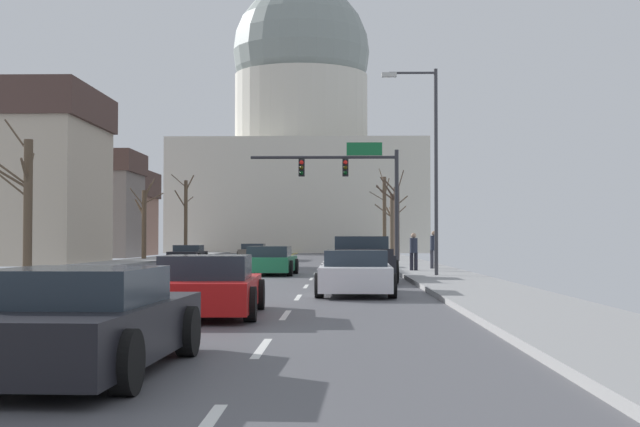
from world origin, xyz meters
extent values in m
cube|color=#4F4F54|center=(0.00, 0.00, -0.03)|extent=(14.00, 180.00, 0.06)
cube|color=yellow|center=(-0.12, 0.00, 0.00)|extent=(0.10, 176.40, 0.00)
cube|color=yellow|center=(0.12, 0.00, 0.00)|extent=(0.10, 176.40, 0.00)
cube|color=silver|center=(3.50, -18.90, 0.00)|extent=(0.12, 2.20, 0.00)
cube|color=silver|center=(3.50, -13.70, 0.00)|extent=(0.12, 2.20, 0.00)
cube|color=silver|center=(3.50, -8.50, 0.00)|extent=(0.12, 2.20, 0.00)
cube|color=silver|center=(3.50, -3.30, 0.00)|extent=(0.12, 2.20, 0.00)
cube|color=silver|center=(3.50, 1.90, 0.00)|extent=(0.12, 2.20, 0.00)
cube|color=silver|center=(3.50, 7.10, 0.00)|extent=(0.12, 2.20, 0.00)
cube|color=silver|center=(3.50, 12.30, 0.00)|extent=(0.12, 2.20, 0.00)
cube|color=silver|center=(3.50, 17.50, 0.00)|extent=(0.12, 2.20, 0.00)
cube|color=silver|center=(3.50, 22.70, 0.00)|extent=(0.12, 2.20, 0.00)
cube|color=silver|center=(3.50, 27.90, 0.00)|extent=(0.12, 2.20, 0.00)
cube|color=silver|center=(3.50, 33.10, 0.00)|extent=(0.12, 2.20, 0.00)
cube|color=silver|center=(3.50, 38.30, 0.00)|extent=(0.12, 2.20, 0.00)
cube|color=silver|center=(3.50, 43.50, 0.00)|extent=(0.12, 2.20, 0.00)
cube|color=silver|center=(3.50, 48.70, 0.00)|extent=(0.12, 2.20, 0.00)
cube|color=silver|center=(3.50, 53.90, 0.00)|extent=(0.12, 2.20, 0.00)
cube|color=silver|center=(3.50, 59.10, 0.00)|extent=(0.12, 2.20, 0.00)
cube|color=silver|center=(3.50, 64.30, 0.00)|extent=(0.12, 2.20, 0.00)
cube|color=silver|center=(-3.50, -8.50, 0.00)|extent=(0.12, 2.20, 0.00)
cube|color=silver|center=(-3.50, -3.30, 0.00)|extent=(0.12, 2.20, 0.00)
cube|color=silver|center=(-3.50, 1.90, 0.00)|extent=(0.12, 2.20, 0.00)
cube|color=silver|center=(-3.50, 7.10, 0.00)|extent=(0.12, 2.20, 0.00)
cube|color=silver|center=(-3.50, 12.30, 0.00)|extent=(0.12, 2.20, 0.00)
cube|color=silver|center=(-3.50, 17.50, 0.00)|extent=(0.12, 2.20, 0.00)
cube|color=silver|center=(-3.50, 22.70, 0.00)|extent=(0.12, 2.20, 0.00)
cube|color=silver|center=(-3.50, 27.90, 0.00)|extent=(0.12, 2.20, 0.00)
cube|color=silver|center=(-3.50, 33.10, 0.00)|extent=(0.12, 2.20, 0.00)
cube|color=silver|center=(-3.50, 38.30, 0.00)|extent=(0.12, 2.20, 0.00)
cube|color=silver|center=(-3.50, 43.50, 0.00)|extent=(0.12, 2.20, 0.00)
cube|color=silver|center=(-3.50, 48.70, 0.00)|extent=(0.12, 2.20, 0.00)
cube|color=silver|center=(-3.50, 53.90, 0.00)|extent=(0.12, 2.20, 0.00)
cube|color=silver|center=(-3.50, 59.10, 0.00)|extent=(0.12, 2.20, 0.00)
cube|color=silver|center=(-3.50, 64.30, 0.00)|extent=(0.12, 2.20, 0.00)
cube|color=gray|center=(8.50, 0.00, 0.07)|extent=(3.00, 180.00, 0.14)
cylinder|color=#28282D|center=(7.60, 15.67, 3.20)|extent=(0.22, 0.22, 6.12)
cylinder|color=#28282D|center=(3.70, 15.67, 5.86)|extent=(7.80, 0.16, 0.16)
cube|color=black|center=(4.87, 15.67, 5.30)|extent=(0.32, 0.28, 0.92)
sphere|color=red|center=(4.87, 15.51, 5.58)|extent=(0.22, 0.22, 0.22)
sphere|color=#332B05|center=(4.87, 15.51, 5.30)|extent=(0.22, 0.22, 0.22)
sphere|color=black|center=(4.87, 15.51, 5.02)|extent=(0.22, 0.22, 0.22)
cube|color=black|center=(2.53, 15.67, 5.30)|extent=(0.32, 0.28, 0.92)
sphere|color=red|center=(2.53, 15.51, 5.58)|extent=(0.22, 0.22, 0.22)
sphere|color=#332B05|center=(2.53, 15.51, 5.30)|extent=(0.22, 0.22, 0.22)
sphere|color=black|center=(2.53, 15.51, 5.02)|extent=(0.22, 0.22, 0.22)
cube|color=#146033|center=(5.88, 15.69, 6.31)|extent=(1.90, 0.06, 0.70)
cylinder|color=#333338|center=(8.20, 2.08, 4.04)|extent=(0.14, 0.14, 7.80)
cylinder|color=#333338|center=(7.32, 2.08, 7.79)|extent=(1.76, 0.09, 0.09)
cube|color=#B2B2AD|center=(6.44, 2.08, 7.72)|extent=(0.56, 0.24, 0.16)
cube|color=beige|center=(0.00, 72.19, 6.19)|extent=(28.20, 22.32, 12.39)
cylinder|color=beige|center=(0.00, 72.19, 16.62)|extent=(15.68, 15.68, 8.47)
sphere|color=gray|center=(0.00, 72.19, 23.69)|extent=(16.15, 16.15, 16.15)
cube|color=silver|center=(5.21, 12.37, 0.47)|extent=(1.79, 4.43, 0.63)
cube|color=#232D38|center=(5.21, 12.15, 0.98)|extent=(1.55, 2.13, 0.38)
cylinder|color=black|center=(4.32, 13.72, 0.32)|extent=(0.23, 0.64, 0.64)
cylinder|color=black|center=(6.06, 13.75, 0.32)|extent=(0.23, 0.64, 0.64)
cylinder|color=black|center=(4.36, 10.99, 0.32)|extent=(0.23, 0.64, 0.64)
cylinder|color=black|center=(6.09, 11.02, 0.32)|extent=(0.23, 0.64, 0.64)
cube|color=#1E7247|center=(1.67, 5.56, 0.46)|extent=(2.02, 4.35, 0.60)
cube|color=#232D38|center=(1.66, 5.19, 0.98)|extent=(1.72, 2.04, 0.44)
cylinder|color=black|center=(0.78, 6.92, 0.32)|extent=(0.24, 0.65, 0.64)
cylinder|color=black|center=(2.66, 6.85, 0.32)|extent=(0.24, 0.65, 0.64)
cylinder|color=black|center=(0.69, 4.27, 0.32)|extent=(0.24, 0.65, 0.64)
cylinder|color=black|center=(2.56, 4.20, 0.32)|extent=(0.24, 0.65, 0.64)
cube|color=black|center=(5.34, 0.04, 0.59)|extent=(2.10, 5.65, 0.74)
cube|color=#1E2833|center=(5.33, 0.83, 1.27)|extent=(1.91, 1.93, 0.63)
cube|color=black|center=(5.36, -2.71, 1.07)|extent=(1.89, 0.11, 0.22)
cylinder|color=black|center=(4.29, 1.73, 0.40)|extent=(0.29, 0.80, 0.80)
cylinder|color=black|center=(6.35, 1.74, 0.40)|extent=(0.29, 0.80, 0.80)
cylinder|color=black|center=(4.32, -1.65, 0.40)|extent=(0.29, 0.80, 0.80)
cylinder|color=black|center=(6.38, -1.64, 0.40)|extent=(0.29, 0.80, 0.80)
cube|color=silver|center=(5.01, -7.37, 0.47)|extent=(1.96, 4.60, 0.63)
cube|color=#232D38|center=(5.00, -7.54, 0.99)|extent=(1.68, 2.10, 0.41)
cylinder|color=black|center=(4.12, -5.94, 0.32)|extent=(0.24, 0.65, 0.64)
cylinder|color=black|center=(5.97, -5.98, 0.32)|extent=(0.24, 0.65, 0.64)
cylinder|color=black|center=(4.05, -8.76, 0.32)|extent=(0.24, 0.65, 0.64)
cylinder|color=black|center=(5.89, -8.81, 0.32)|extent=(0.24, 0.65, 0.64)
cube|color=#B71414|center=(1.99, -13.78, 0.45)|extent=(1.98, 4.61, 0.57)
cube|color=#232D38|center=(2.00, -14.09, 0.96)|extent=(1.67, 2.00, 0.45)
cylinder|color=black|center=(1.03, -12.41, 0.32)|extent=(0.24, 0.65, 0.64)
cylinder|color=black|center=(2.85, -12.34, 0.32)|extent=(0.24, 0.65, 0.64)
cylinder|color=black|center=(1.13, -15.22, 0.32)|extent=(0.24, 0.65, 0.64)
cylinder|color=black|center=(2.95, -15.16, 0.32)|extent=(0.24, 0.65, 0.64)
cube|color=black|center=(1.66, -21.14, 0.46)|extent=(2.00, 4.59, 0.61)
cube|color=#232D38|center=(1.65, -21.24, 0.97)|extent=(1.69, 2.04, 0.40)
cylinder|color=black|center=(0.79, -19.70, 0.32)|extent=(0.24, 0.65, 0.64)
cylinder|color=black|center=(2.63, -19.77, 0.32)|extent=(0.24, 0.65, 0.64)
cylinder|color=black|center=(2.53, -22.58, 0.32)|extent=(0.24, 0.65, 0.64)
cube|color=black|center=(-5.00, 23.92, 0.44)|extent=(1.88, 4.31, 0.56)
cube|color=#232D38|center=(-5.00, 24.20, 0.91)|extent=(1.63, 2.13, 0.40)
cylinder|color=black|center=(-4.11, 22.58, 0.32)|extent=(0.23, 0.64, 0.64)
cylinder|color=black|center=(-5.93, 22.61, 0.32)|extent=(0.23, 0.64, 0.64)
cylinder|color=black|center=(-4.08, 25.24, 0.32)|extent=(0.23, 0.64, 0.64)
cylinder|color=black|center=(-5.90, 25.26, 0.32)|extent=(0.23, 0.64, 0.64)
cube|color=#6B6056|center=(-1.79, 33.22, 0.46)|extent=(1.83, 4.24, 0.59)
cube|color=#232D38|center=(-1.79, 33.39, 0.95)|extent=(1.61, 2.04, 0.40)
cylinder|color=black|center=(-0.88, 31.90, 0.32)|extent=(0.22, 0.64, 0.64)
cylinder|color=black|center=(-2.71, 31.90, 0.32)|extent=(0.22, 0.64, 0.64)
cylinder|color=black|center=(-0.88, 34.53, 0.32)|extent=(0.22, 0.64, 0.64)
cylinder|color=black|center=(-2.71, 34.53, 0.32)|extent=(0.22, 0.64, 0.64)
cube|color=slate|center=(-17.87, 39.62, 3.41)|extent=(11.76, 6.58, 6.81)
cube|color=#47332D|center=(-17.87, 39.62, 7.69)|extent=(12.24, 6.84, 1.75)
cube|color=#8C6656|center=(-18.60, 48.62, 2.66)|extent=(11.62, 7.42, 5.31)
cube|color=#47332D|center=(-18.60, 48.62, 6.48)|extent=(12.09, 7.72, 2.35)
cylinder|color=brown|center=(8.20, 29.43, 2.37)|extent=(0.35, 0.35, 4.47)
cylinder|color=brown|center=(8.67, 28.85, 3.99)|extent=(1.04, 1.24, 0.91)
cylinder|color=brown|center=(8.00, 29.70, 3.27)|extent=(0.54, 0.68, 0.94)
cylinder|color=brown|center=(7.60, 29.57, 3.43)|extent=(1.26, 0.38, 1.01)
cylinder|color=brown|center=(8.14, 30.16, 3.25)|extent=(0.22, 1.52, 1.00)
cylinder|color=brown|center=(8.30, 28.95, 4.45)|extent=(0.31, 1.05, 0.96)
cylinder|color=brown|center=(8.68, 29.67, 3.34)|extent=(1.05, 0.58, 0.94)
cylinder|color=#4C3D2D|center=(-8.98, 29.26, 2.51)|extent=(0.32, 0.32, 4.73)
cylinder|color=#4C3D2D|center=(-8.76, 29.88, 5.00)|extent=(0.55, 1.32, 1.56)
cylinder|color=#4C3D2D|center=(-8.31, 29.23, 4.31)|extent=(1.38, 0.14, 0.79)
cylinder|color=#4C3D2D|center=(-8.99, 29.73, 4.11)|extent=(0.10, 1.00, 0.92)
cylinder|color=#4C3D2D|center=(-9.38, 28.86, 4.36)|extent=(0.88, 0.90, 1.27)
cylinder|color=#4C3D2D|center=(-9.33, 29.43, 3.72)|extent=(0.82, 0.48, 1.11)
cylinder|color=#4C3D2D|center=(-8.72, 29.15, 4.88)|extent=(0.62, 0.31, 0.95)
cylinder|color=#4C3D2D|center=(-9.39, 30.00, 3.48)|extent=(0.91, 1.57, 1.05)
cylinder|color=#423328|center=(8.15, 24.24, 2.46)|extent=(0.37, 0.37, 4.64)
cylinder|color=#423328|center=(7.72, 23.79, 4.80)|extent=(0.96, 1.01, 0.91)
cylinder|color=#423328|center=(8.33, 23.74, 5.03)|extent=(0.46, 1.08, 1.48)
cylinder|color=#423328|center=(7.73, 24.06, 4.46)|extent=(0.92, 0.46, 1.15)
cylinder|color=#423328|center=(7.53, 24.65, 4.33)|extent=(1.34, 0.92, 1.15)
cylinder|color=#423328|center=(7.99, 24.57, 3.90)|extent=(0.44, 0.75, 0.80)
cylinder|color=#423328|center=(7.64, 24.16, 4.56)|extent=(1.10, 0.26, 1.72)
cylinder|color=#4C3D2D|center=(-7.94, 39.70, 3.20)|extent=(0.29, 0.29, 6.13)
cylinder|color=#4C3D2D|center=(-8.49, 39.46, 6.21)|extent=(1.17, 0.57, 1.05)
cylinder|color=#4C3D2D|center=(-8.35, 39.50, 4.71)|extent=(0.96, 0.54, 1.49)
cylinder|color=#4C3D2D|center=(-7.67, 39.97, 6.05)|extent=(0.69, 0.69, 1.37)
cylinder|color=#4C3D2D|center=(-7.71, 40.12, 4.70)|extent=(0.52, 0.91, 0.59)
cylinder|color=#4C3D2D|center=(8.10, 38.30, 3.28)|extent=(0.30, 0.30, 6.29)
cylinder|color=#4C3D2D|center=(7.51, 38.39, 4.90)|extent=(1.22, 0.25, 0.77)
cylinder|color=#4C3D2D|center=(7.80, 38.44, 5.38)|extent=(0.74, 0.41, 0.85)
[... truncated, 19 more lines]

